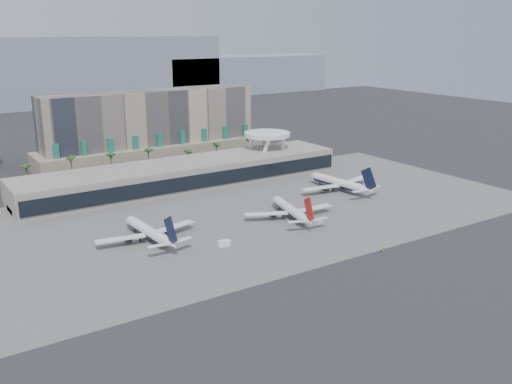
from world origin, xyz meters
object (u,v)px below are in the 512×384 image
service_vehicle_b (319,221)px  taxiway_sign (383,250)px  airliner_right (339,183)px  service_vehicle_a (224,243)px  airliner_left (149,231)px  airliner_centre (291,210)px

service_vehicle_b → taxiway_sign: bearing=-108.4°
airliner_right → service_vehicle_b: (-39.86, -33.08, -3.08)m
airliner_right → service_vehicle_a: bearing=-162.9°
airliner_left → service_vehicle_a: 29.34m
airliner_centre → airliner_left: bearing=-174.9°
airliner_centre → service_vehicle_a: 41.98m
airliner_left → service_vehicle_a: size_ratio=9.37×
airliner_left → service_vehicle_b: 69.59m
airliner_centre → taxiway_sign: airliner_centre is taller
airliner_left → service_vehicle_a: airliner_left is taller
taxiway_sign → service_vehicle_a: bearing=124.8°
airliner_left → airliner_right: bearing=3.7°
airliner_left → airliner_centre: size_ratio=1.03×
airliner_right → airliner_left: bearing=-177.4°
airliner_centre → service_vehicle_a: bearing=-150.0°
airliner_right → taxiway_sign: 81.03m
airliner_left → airliner_right: (106.53, 13.34, 0.25)m
airliner_centre → taxiway_sign: (5.02, -48.57, -3.15)m
service_vehicle_a → airliner_right: bearing=24.9°
service_vehicle_b → airliner_right: bearing=22.6°
airliner_centre → service_vehicle_b: 13.32m
airliner_left → service_vehicle_b: (66.67, -19.75, -2.83)m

